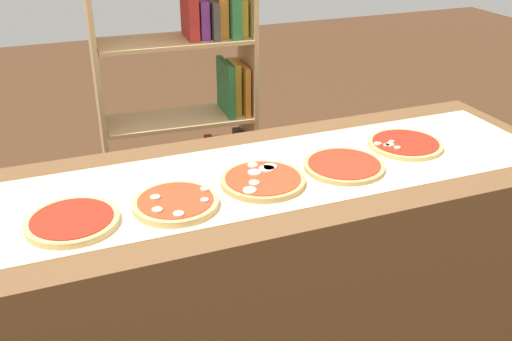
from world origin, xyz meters
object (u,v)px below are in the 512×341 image
pizza_plain_3 (344,166)px  pizza_mushroom_4 (405,144)px  bookshelf (198,120)px  pizza_plain_0 (72,221)px  pizza_mushroom_1 (176,203)px  pizza_mozzarella_2 (263,180)px

pizza_plain_3 → pizza_mushroom_4: (0.29, 0.08, 0.00)m
bookshelf → pizza_plain_0: bearing=-121.5°
pizza_plain_0 → bookshelf: (0.68, 1.10, -0.19)m
pizza_mushroom_1 → pizza_mozzarella_2: size_ratio=0.95×
pizza_plain_0 → pizza_mozzarella_2: (0.58, 0.04, -0.00)m
pizza_mushroom_4 → bookshelf: bearing=116.5°
pizza_mushroom_1 → pizza_mushroom_4: pizza_mushroom_1 is taller
pizza_plain_0 → pizza_mushroom_4: 1.17m
pizza_plain_0 → pizza_mozzarella_2: pizza_mozzarella_2 is taller
pizza_plain_0 → pizza_plain_3: size_ratio=0.96×
pizza_mushroom_1 → pizza_mozzarella_2: (0.29, 0.04, -0.00)m
pizza_plain_0 → bookshelf: 1.31m
pizza_mozzarella_2 → bookshelf: 1.09m
pizza_plain_3 → bookshelf: bookshelf is taller
pizza_mushroom_1 → pizza_mushroom_4: (0.87, 0.12, -0.00)m
pizza_mushroom_1 → pizza_mushroom_4: size_ratio=0.95×
pizza_mushroom_4 → pizza_mozzarella_2: bearing=-172.1°
bookshelf → pizza_mushroom_1: bearing=-109.1°
pizza_plain_0 → pizza_mozzarella_2: bearing=3.8°
pizza_plain_0 → pizza_mushroom_1: 0.29m
pizza_mushroom_1 → pizza_mozzarella_2: pizza_mushroom_1 is taller
pizza_mozzarella_2 → pizza_mushroom_4: (0.58, 0.08, -0.00)m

